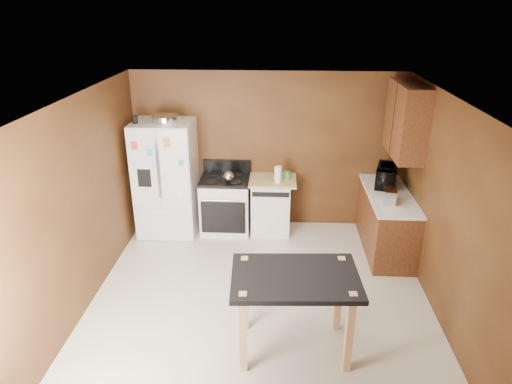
# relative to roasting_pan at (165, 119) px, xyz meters

# --- Properties ---
(floor) EXTENTS (4.50, 4.50, 0.00)m
(floor) POSITION_rel_roasting_pan_xyz_m (1.49, -1.86, -1.85)
(floor) COLOR beige
(floor) RESTS_ON ground
(ceiling) EXTENTS (4.50, 4.50, 0.00)m
(ceiling) POSITION_rel_roasting_pan_xyz_m (1.49, -1.86, 0.65)
(ceiling) COLOR white
(ceiling) RESTS_ON ground
(wall_back) EXTENTS (4.20, 0.00, 4.20)m
(wall_back) POSITION_rel_roasting_pan_xyz_m (1.49, 0.39, -0.60)
(wall_back) COLOR brown
(wall_back) RESTS_ON ground
(wall_front) EXTENTS (4.20, 0.00, 4.20)m
(wall_front) POSITION_rel_roasting_pan_xyz_m (1.49, -4.11, -0.60)
(wall_front) COLOR brown
(wall_front) RESTS_ON ground
(wall_left) EXTENTS (0.00, 4.50, 4.50)m
(wall_left) POSITION_rel_roasting_pan_xyz_m (-0.61, -1.86, -0.60)
(wall_left) COLOR brown
(wall_left) RESTS_ON ground
(wall_right) EXTENTS (0.00, 4.50, 4.50)m
(wall_right) POSITION_rel_roasting_pan_xyz_m (3.59, -1.86, -0.60)
(wall_right) COLOR brown
(wall_right) RESTS_ON ground
(roasting_pan) EXTENTS (0.40, 0.40, 0.10)m
(roasting_pan) POSITION_rel_roasting_pan_xyz_m (0.00, 0.00, 0.00)
(roasting_pan) COLOR silver
(roasting_pan) RESTS_ON refrigerator
(pen_cup) EXTENTS (0.08, 0.08, 0.11)m
(pen_cup) POSITION_rel_roasting_pan_xyz_m (-0.42, -0.11, 0.01)
(pen_cup) COLOR black
(pen_cup) RESTS_ON refrigerator
(kettle) EXTENTS (0.17, 0.17, 0.17)m
(kettle) POSITION_rel_roasting_pan_xyz_m (0.92, -0.08, -0.87)
(kettle) COLOR silver
(kettle) RESTS_ON gas_range
(paper_towel) EXTENTS (0.13, 0.13, 0.25)m
(paper_towel) POSITION_rel_roasting_pan_xyz_m (1.68, -0.03, -0.83)
(paper_towel) COLOR white
(paper_towel) RESTS_ON dishwasher
(green_canister) EXTENTS (0.10, 0.10, 0.11)m
(green_canister) POSITION_rel_roasting_pan_xyz_m (1.81, 0.14, -0.91)
(green_canister) COLOR green
(green_canister) RESTS_ON dishwasher
(toaster) EXTENTS (0.21, 0.29, 0.19)m
(toaster) POSITION_rel_roasting_pan_xyz_m (3.21, -0.72, -0.85)
(toaster) COLOR silver
(toaster) RESTS_ON right_cabinets
(microwave) EXTENTS (0.48, 0.59, 0.29)m
(microwave) POSITION_rel_roasting_pan_xyz_m (3.28, -0.11, -0.81)
(microwave) COLOR black
(microwave) RESTS_ON right_cabinets
(refrigerator) EXTENTS (0.90, 0.80, 1.80)m
(refrigerator) POSITION_rel_roasting_pan_xyz_m (-0.06, 0.00, -0.95)
(refrigerator) COLOR white
(refrigerator) RESTS_ON ground
(gas_range) EXTENTS (0.76, 0.68, 1.10)m
(gas_range) POSITION_rel_roasting_pan_xyz_m (0.85, 0.07, -1.39)
(gas_range) COLOR white
(gas_range) RESTS_ON ground
(dishwasher) EXTENTS (0.78, 0.63, 0.89)m
(dishwasher) POSITION_rel_roasting_pan_xyz_m (1.57, 0.09, -1.40)
(dishwasher) COLOR white
(dishwasher) RESTS_ON ground
(right_cabinets) EXTENTS (0.63, 1.58, 2.45)m
(right_cabinets) POSITION_rel_roasting_pan_xyz_m (3.33, -0.38, -0.94)
(right_cabinets) COLOR brown
(right_cabinets) RESTS_ON ground
(island) EXTENTS (1.33, 0.93, 0.92)m
(island) POSITION_rel_roasting_pan_xyz_m (1.88, -2.62, -1.07)
(island) COLOR black
(island) RESTS_ON ground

